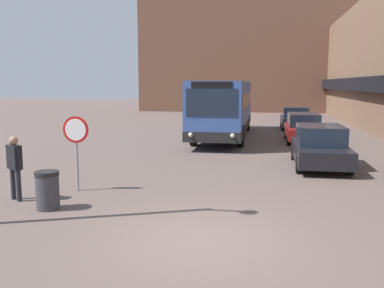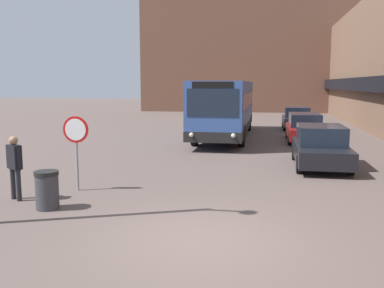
{
  "view_description": "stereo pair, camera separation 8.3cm",
  "coord_description": "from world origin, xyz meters",
  "px_view_note": "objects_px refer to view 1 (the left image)",
  "views": [
    {
      "loc": [
        1.16,
        -8.01,
        3.05
      ],
      "look_at": [
        -1.06,
        4.94,
        1.21
      ],
      "focal_mm": 40.0,
      "sensor_mm": 36.0,
      "label": 1
    },
    {
      "loc": [
        1.24,
        -8.0,
        3.05
      ],
      "look_at": [
        -1.06,
        4.94,
        1.21
      ],
      "focal_mm": 40.0,
      "sensor_mm": 36.0,
      "label": 2
    }
  ],
  "objects_px": {
    "parked_car_middle": "(303,127)",
    "pedestrian": "(15,162)",
    "parked_car_front": "(320,146)",
    "stop_sign": "(76,137)",
    "city_bus": "(224,107)",
    "parked_car_back": "(295,118)",
    "trash_bin": "(47,190)"
  },
  "relations": [
    {
      "from": "parked_car_middle",
      "to": "pedestrian",
      "type": "distance_m",
      "value": 15.92
    },
    {
      "from": "parked_car_front",
      "to": "stop_sign",
      "type": "xyz_separation_m",
      "value": [
        -7.33,
        -4.99,
        0.8
      ]
    },
    {
      "from": "stop_sign",
      "to": "parked_car_front",
      "type": "bearing_deg",
      "value": 34.25
    },
    {
      "from": "city_bus",
      "to": "parked_car_middle",
      "type": "height_order",
      "value": "city_bus"
    },
    {
      "from": "parked_car_front",
      "to": "parked_car_back",
      "type": "bearing_deg",
      "value": 90.0
    },
    {
      "from": "stop_sign",
      "to": "trash_bin",
      "type": "distance_m",
      "value": 2.15
    },
    {
      "from": "parked_car_front",
      "to": "stop_sign",
      "type": "distance_m",
      "value": 8.9
    },
    {
      "from": "parked_car_middle",
      "to": "stop_sign",
      "type": "distance_m",
      "value": 14.27
    },
    {
      "from": "city_bus",
      "to": "parked_car_front",
      "type": "xyz_separation_m",
      "value": [
        4.35,
        -8.27,
        -0.99
      ]
    },
    {
      "from": "parked_car_front",
      "to": "parked_car_middle",
      "type": "height_order",
      "value": "parked_car_front"
    },
    {
      "from": "parked_car_front",
      "to": "parked_car_middle",
      "type": "relative_size",
      "value": 0.91
    },
    {
      "from": "parked_car_front",
      "to": "stop_sign",
      "type": "bearing_deg",
      "value": -145.75
    },
    {
      "from": "trash_bin",
      "to": "parked_car_middle",
      "type": "bearing_deg",
      "value": 62.73
    },
    {
      "from": "city_bus",
      "to": "stop_sign",
      "type": "bearing_deg",
      "value": -102.64
    },
    {
      "from": "city_bus",
      "to": "parked_car_middle",
      "type": "relative_size",
      "value": 2.52
    },
    {
      "from": "city_bus",
      "to": "pedestrian",
      "type": "relative_size",
      "value": 7.08
    },
    {
      "from": "city_bus",
      "to": "trash_bin",
      "type": "height_order",
      "value": "city_bus"
    },
    {
      "from": "parked_car_front",
      "to": "stop_sign",
      "type": "height_order",
      "value": "stop_sign"
    },
    {
      "from": "parked_car_back",
      "to": "pedestrian",
      "type": "xyz_separation_m",
      "value": [
        -8.49,
        -20.11,
        0.27
      ]
    },
    {
      "from": "stop_sign",
      "to": "parked_car_back",
      "type": "bearing_deg",
      "value": 68.78
    },
    {
      "from": "parked_car_middle",
      "to": "trash_bin",
      "type": "height_order",
      "value": "parked_car_middle"
    },
    {
      "from": "parked_car_front",
      "to": "trash_bin",
      "type": "distance_m",
      "value": 9.98
    },
    {
      "from": "parked_car_middle",
      "to": "parked_car_back",
      "type": "height_order",
      "value": "parked_car_back"
    },
    {
      "from": "city_bus",
      "to": "parked_car_back",
      "type": "height_order",
      "value": "city_bus"
    },
    {
      "from": "parked_car_back",
      "to": "parked_car_front",
      "type": "bearing_deg",
      "value": -90.0
    },
    {
      "from": "stop_sign",
      "to": "city_bus",
      "type": "bearing_deg",
      "value": 77.36
    },
    {
      "from": "parked_car_front",
      "to": "parked_car_back",
      "type": "relative_size",
      "value": 1.01
    },
    {
      "from": "parked_car_middle",
      "to": "parked_car_back",
      "type": "relative_size",
      "value": 1.12
    },
    {
      "from": "parked_car_middle",
      "to": "stop_sign",
      "type": "relative_size",
      "value": 2.23
    },
    {
      "from": "city_bus",
      "to": "parked_car_middle",
      "type": "bearing_deg",
      "value": -13.32
    },
    {
      "from": "parked_car_front",
      "to": "parked_car_middle",
      "type": "xyz_separation_m",
      "value": [
        -0.0,
        7.24,
        -0.01
      ]
    },
    {
      "from": "parked_car_middle",
      "to": "parked_car_back",
      "type": "xyz_separation_m",
      "value": [
        0.0,
        6.64,
        0.01
      ]
    }
  ]
}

